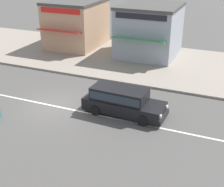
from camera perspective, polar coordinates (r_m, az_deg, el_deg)
name	(u,v)px	position (r m, az deg, el deg)	size (l,w,h in m)	color
ground_plane	(54,106)	(19.29, -10.51, -2.26)	(160.00, 160.00, 0.00)	#4C4947
lane_centre_stripe	(54,106)	(19.28, -10.51, -2.25)	(50.40, 0.14, 0.01)	silver
kerb_strip	(115,58)	(27.29, 0.60, 6.57)	(68.00, 10.00, 0.15)	gray
minivan_black_4	(122,100)	(17.80, 1.85, -1.19)	(4.82, 1.97, 1.56)	black
shopfront_corner_warung	(149,30)	(27.61, 6.82, 11.46)	(4.96, 6.08, 4.32)	#999EA8
shopfront_mid_block	(76,23)	(30.43, -6.54, 12.68)	(4.61, 6.32, 4.26)	tan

